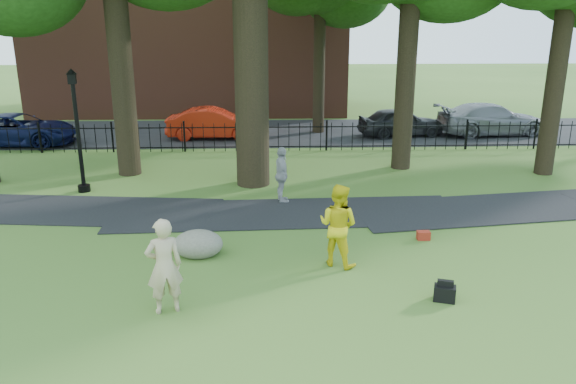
{
  "coord_description": "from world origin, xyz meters",
  "views": [
    {
      "loc": [
        0.51,
        -11.34,
        5.37
      ],
      "look_at": [
        1.0,
        2.0,
        1.24
      ],
      "focal_mm": 35.0,
      "sensor_mm": 36.0,
      "label": 1
    }
  ],
  "objects_px": {
    "man": "(338,225)",
    "lamppost": "(78,133)",
    "boulder": "(198,242)",
    "woman": "(164,266)",
    "red_sedan": "(214,123)"
  },
  "relations": [
    {
      "from": "boulder",
      "to": "woman",
      "type": "bearing_deg",
      "value": -96.33
    },
    {
      "from": "boulder",
      "to": "lamppost",
      "type": "bearing_deg",
      "value": 129.03
    },
    {
      "from": "woman",
      "to": "lamppost",
      "type": "xyz_separation_m",
      "value": [
        -4.02,
        7.99,
        0.98
      ]
    },
    {
      "from": "man",
      "to": "red_sedan",
      "type": "height_order",
      "value": "man"
    },
    {
      "from": "man",
      "to": "boulder",
      "type": "xyz_separation_m",
      "value": [
        -3.22,
        0.62,
        -0.61
      ]
    },
    {
      "from": "red_sedan",
      "to": "woman",
      "type": "bearing_deg",
      "value": -177.69
    },
    {
      "from": "man",
      "to": "lamppost",
      "type": "xyz_separation_m",
      "value": [
        -7.54,
        5.95,
        0.97
      ]
    },
    {
      "from": "woman",
      "to": "man",
      "type": "relative_size",
      "value": 0.99
    },
    {
      "from": "lamppost",
      "to": "red_sedan",
      "type": "xyz_separation_m",
      "value": [
        3.49,
        8.31,
        -1.21
      ]
    },
    {
      "from": "man",
      "to": "lamppost",
      "type": "distance_m",
      "value": 9.66
    },
    {
      "from": "boulder",
      "to": "red_sedan",
      "type": "height_order",
      "value": "red_sedan"
    },
    {
      "from": "man",
      "to": "lamppost",
      "type": "relative_size",
      "value": 0.48
    },
    {
      "from": "man",
      "to": "boulder",
      "type": "relative_size",
      "value": 1.63
    },
    {
      "from": "boulder",
      "to": "lamppost",
      "type": "height_order",
      "value": "lamppost"
    },
    {
      "from": "lamppost",
      "to": "woman",
      "type": "bearing_deg",
      "value": -73.21
    }
  ]
}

